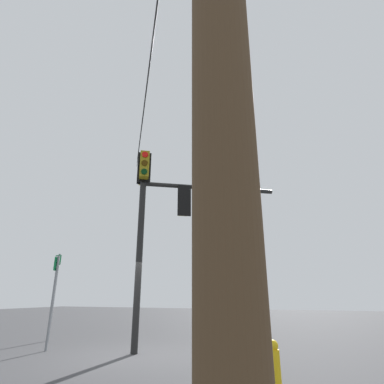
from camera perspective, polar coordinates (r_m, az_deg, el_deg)
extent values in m
plane|color=#38383A|center=(9.42, -11.80, -27.86)|extent=(60.00, 60.00, 0.00)
cylinder|color=black|center=(9.71, -9.74, -10.18)|extent=(0.20, 0.20, 5.90)
cylinder|color=black|center=(10.51, 3.34, 0.74)|extent=(3.94, 2.49, 0.14)
cube|color=olive|center=(10.70, -9.01, 3.74)|extent=(0.41, 0.41, 0.90)
cube|color=black|center=(10.55, -8.98, 4.09)|extent=(0.40, 0.26, 1.04)
cylinder|color=red|center=(10.97, -8.96, 4.86)|extent=(0.19, 0.13, 0.20)
cylinder|color=#3C2703|center=(10.86, -9.04, 3.41)|extent=(0.19, 0.13, 0.20)
cylinder|color=black|center=(10.75, -9.12, 1.93)|extent=(0.19, 0.13, 0.20)
cube|color=olive|center=(10.15, -8.88, 5.01)|extent=(0.41, 0.41, 0.90)
cube|color=black|center=(10.31, -8.92, 4.64)|extent=(0.40, 0.26, 1.04)
cylinder|color=red|center=(10.12, -8.76, 6.94)|extent=(0.19, 0.13, 0.20)
cylinder|color=#3C2703|center=(10.00, -8.85, 5.39)|extent=(0.19, 0.13, 0.20)
cylinder|color=black|center=(9.88, -8.93, 3.80)|extent=(0.19, 0.13, 0.20)
cube|color=olive|center=(10.16, -1.65, -1.86)|extent=(0.42, 0.42, 0.90)
cube|color=black|center=(10.00, -1.46, -1.58)|extent=(0.39, 0.28, 1.04)
cylinder|color=red|center=(10.41, -1.82, -0.53)|extent=(0.18, 0.14, 0.20)
cylinder|color=#3C2703|center=(10.32, -1.84, -2.12)|extent=(0.18, 0.14, 0.20)
cylinder|color=black|center=(10.24, -1.86, -3.73)|extent=(0.18, 0.14, 0.20)
cube|color=olive|center=(10.30, 2.46, -2.08)|extent=(0.41, 0.41, 0.90)
cube|color=black|center=(10.14, 2.69, -1.81)|extent=(0.39, 0.27, 1.04)
cylinder|color=red|center=(10.54, 2.22, -0.77)|extent=(0.19, 0.13, 0.20)
cylinder|color=#3C2703|center=(10.45, 2.24, -2.34)|extent=(0.19, 0.13, 0.20)
cylinder|color=black|center=(10.37, 2.26, -3.92)|extent=(0.19, 0.13, 0.20)
cube|color=olive|center=(10.49, 6.44, -2.29)|extent=(0.41, 0.41, 0.90)
cube|color=black|center=(10.34, 6.72, -2.02)|extent=(0.39, 0.27, 1.04)
cylinder|color=red|center=(10.73, 6.12, -1.00)|extent=(0.19, 0.13, 0.20)
cylinder|color=#3C2703|center=(10.64, 6.18, -2.53)|extent=(0.19, 0.13, 0.20)
cylinder|color=black|center=(10.56, 6.23, -4.10)|extent=(0.19, 0.13, 0.20)
cube|color=olive|center=(10.73, 10.27, -2.47)|extent=(0.41, 0.41, 0.90)
cube|color=black|center=(10.57, 10.56, -2.22)|extent=(0.40, 0.25, 1.04)
cylinder|color=red|center=(10.96, 9.90, -1.21)|extent=(0.19, 0.12, 0.20)
cylinder|color=#3C2703|center=(10.88, 9.99, -2.72)|extent=(0.19, 0.12, 0.20)
cylinder|color=black|center=(10.80, 10.08, -4.25)|extent=(0.19, 0.12, 0.20)
cylinder|color=slate|center=(10.81, -24.64, -18.08)|extent=(0.07, 0.07, 2.75)
cube|color=#0C7238|center=(10.86, -24.03, -12.20)|extent=(0.12, 0.27, 0.41)
cube|color=white|center=(10.87, -24.11, -12.19)|extent=(0.08, 0.20, 0.35)
cylinder|color=yellow|center=(6.23, 15.14, -29.52)|extent=(0.22, 0.22, 0.65)
sphere|color=yellow|center=(6.16, 14.81, -26.02)|extent=(0.20, 0.20, 0.20)
cylinder|color=yellow|center=(6.36, 15.23, -28.98)|extent=(0.09, 0.10, 0.09)
cylinder|color=slate|center=(13.04, -24.40, -17.23)|extent=(0.07, 0.07, 3.07)
cube|color=#0C7238|center=(13.08, -23.76, -11.55)|extent=(0.29, 0.06, 0.37)
cube|color=white|center=(13.07, -23.82, -11.54)|extent=(0.23, 0.04, 0.31)
cylinder|color=black|center=(13.32, -8.25, 19.98)|extent=(9.96, 15.12, 0.10)
cylinder|color=black|center=(13.48, -8.19, 20.82)|extent=(9.96, 15.12, 0.10)
cylinder|color=black|center=(13.67, -8.13, 21.77)|extent=(9.96, 15.12, 0.10)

